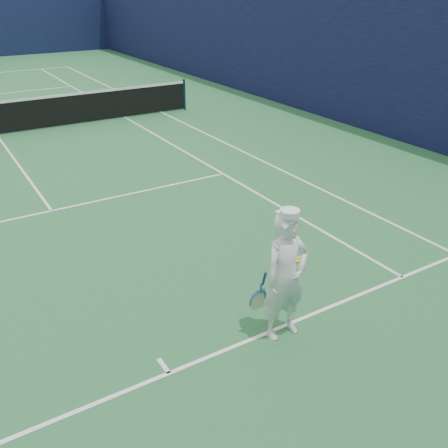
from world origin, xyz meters
name	(u,v)px	position (x,y,z in m)	size (l,w,h in m)	color
tennis_player	(286,276)	(1.64, -11.98, 0.88)	(0.77, 0.46, 1.81)	white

